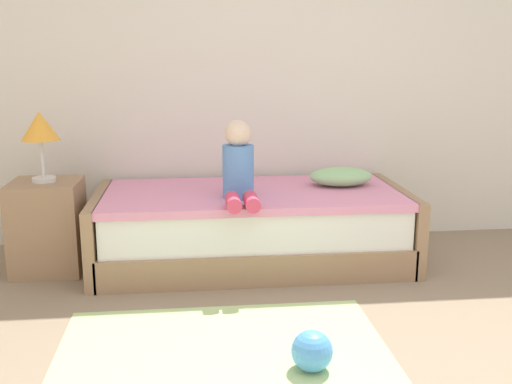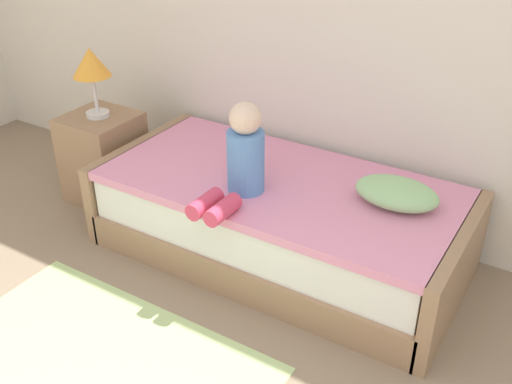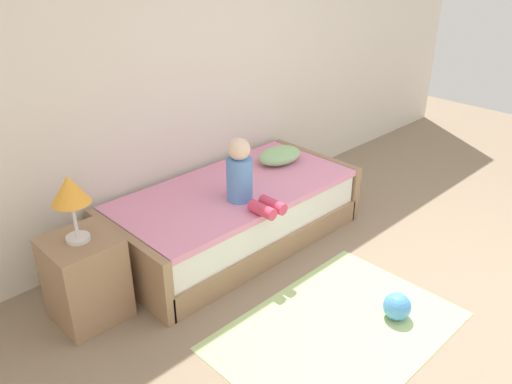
# 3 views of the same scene
# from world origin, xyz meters

# --- Properties ---
(bed) EXTENTS (2.11, 1.00, 0.50)m
(bed) POSITION_xyz_m (-0.53, 2.00, 0.25)
(bed) COLOR #997556
(bed) RESTS_ON ground
(nightstand) EXTENTS (0.44, 0.44, 0.60)m
(nightstand) POSITION_xyz_m (-1.88, 1.98, 0.30)
(nightstand) COLOR #997556
(nightstand) RESTS_ON ground
(table_lamp) EXTENTS (0.24, 0.24, 0.45)m
(table_lamp) POSITION_xyz_m (-1.88, 1.98, 0.94)
(table_lamp) COLOR silver
(table_lamp) RESTS_ON nightstand
(child_figure) EXTENTS (0.20, 0.51, 0.50)m
(child_figure) POSITION_xyz_m (-0.63, 1.77, 0.70)
(child_figure) COLOR #598CD1
(child_figure) RESTS_ON bed
(pillow) EXTENTS (0.44, 0.30, 0.13)m
(pillow) POSITION_xyz_m (0.11, 2.10, 0.56)
(pillow) COLOR #99CC8C
(pillow) RESTS_ON bed
(area_rug) EXTENTS (1.60, 1.10, 0.01)m
(area_rug) POSITION_xyz_m (-0.80, 0.70, 0.00)
(area_rug) COLOR #B2D189
(area_rug) RESTS_ON ground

